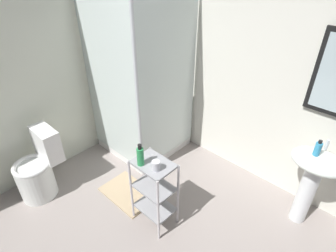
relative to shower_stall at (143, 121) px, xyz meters
name	(u,v)px	position (x,y,z in m)	size (l,w,h in m)	color
wall_back	(269,74)	(1.23, 0.63, 0.79)	(4.20, 0.14, 2.50)	silver
wall_left	(2,77)	(-0.63, -1.22, 0.79)	(0.10, 4.20, 2.50)	silver
shower_stall	(143,121)	(0.00, 0.00, 0.00)	(0.92, 0.92, 2.00)	white
pedestal_sink	(313,175)	(1.95, 0.30, 0.12)	(0.46, 0.37, 0.81)	white
sink_faucet	(327,145)	(1.95, 0.42, 0.40)	(0.03, 0.03, 0.10)	silver
toilet	(39,170)	(-0.26, -1.28, -0.15)	(0.37, 0.49, 0.76)	white
storage_cart	(154,188)	(0.92, -0.70, -0.03)	(0.38, 0.28, 0.74)	silver
hand_soap_bottle	(318,149)	(1.92, 0.28, 0.41)	(0.06, 0.06, 0.15)	#389ED1
body_wash_bottle_green	(140,156)	(0.85, -0.78, 0.37)	(0.06, 0.06, 0.21)	#2C9952
rinse_cup	(156,166)	(0.99, -0.74, 0.32)	(0.07, 0.07, 0.09)	silver
bath_mat	(129,193)	(0.46, -0.66, -0.45)	(0.60, 0.40, 0.02)	tan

